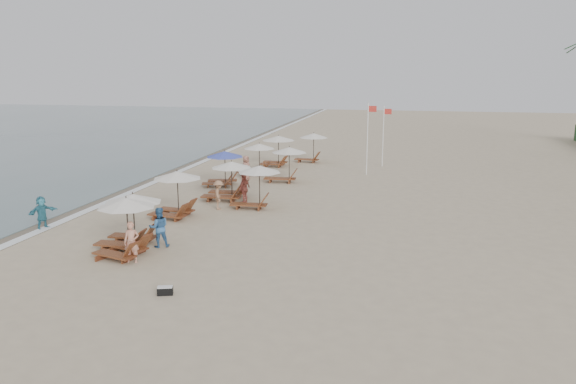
% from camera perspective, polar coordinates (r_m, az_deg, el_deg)
% --- Properties ---
extents(ground, '(160.00, 160.00, 0.00)m').
position_cam_1_polar(ground, '(23.07, -0.25, -5.58)').
color(ground, tan).
rests_on(ground, ground).
extents(wet_sand_band, '(3.20, 140.00, 0.01)m').
position_cam_1_polar(wet_sand_band, '(36.62, -15.95, 0.64)').
color(wet_sand_band, '#6B5E4C').
rests_on(wet_sand_band, ground).
extents(foam_line, '(0.50, 140.00, 0.02)m').
position_cam_1_polar(foam_line, '(36.02, -14.13, 0.56)').
color(foam_line, white).
rests_on(foam_line, ground).
extents(lounger_station_0, '(2.45, 2.19, 2.32)m').
position_cam_1_polar(lounger_station_0, '(22.49, -16.15, -3.28)').
color(lounger_station_0, brown).
rests_on(lounger_station_0, ground).
extents(lounger_station_1, '(2.61, 2.31, 2.20)m').
position_cam_1_polar(lounger_station_1, '(23.75, -15.63, -2.72)').
color(lounger_station_1, brown).
rests_on(lounger_station_1, ground).
extents(lounger_station_2, '(2.57, 2.34, 2.28)m').
position_cam_1_polar(lounger_station_2, '(27.91, -11.32, -0.10)').
color(lounger_station_2, brown).
rests_on(lounger_station_2, ground).
extents(lounger_station_3, '(2.72, 2.25, 2.13)m').
position_cam_1_polar(lounger_station_3, '(31.43, -6.13, 1.04)').
color(lounger_station_3, brown).
rests_on(lounger_station_3, ground).
extents(lounger_station_4, '(2.53, 2.29, 2.15)m').
position_cam_1_polar(lounger_station_4, '(35.16, -6.60, 2.48)').
color(lounger_station_4, brown).
rests_on(lounger_station_4, ground).
extents(lounger_station_5, '(2.46, 2.14, 2.13)m').
position_cam_1_polar(lounger_station_5, '(38.80, -3.18, 3.34)').
color(lounger_station_5, brown).
rests_on(lounger_station_5, ground).
extents(lounger_station_6, '(2.57, 2.45, 2.26)m').
position_cam_1_polar(lounger_station_6, '(42.06, -1.19, 4.30)').
color(lounger_station_6, brown).
rests_on(lounger_station_6, ground).
extents(inland_station_0, '(2.63, 2.24, 2.22)m').
position_cam_1_polar(inland_station_0, '(29.15, -3.30, 1.04)').
color(inland_station_0, brown).
rests_on(inland_station_0, ground).
extents(inland_station_1, '(2.73, 2.24, 2.22)m').
position_cam_1_polar(inland_station_1, '(36.01, -0.29, 3.10)').
color(inland_station_1, brown).
rests_on(inland_station_1, ground).
extents(inland_station_2, '(2.60, 2.24, 2.22)m').
position_cam_1_polar(inland_station_2, '(43.93, 2.32, 4.85)').
color(inland_station_2, brown).
rests_on(inland_station_2, ground).
extents(beachgoer_near, '(0.64, 0.51, 1.55)m').
position_cam_1_polar(beachgoer_near, '(21.94, -15.37, -4.85)').
color(beachgoer_near, tan).
rests_on(beachgoer_near, ground).
extents(beachgoer_mid_a, '(0.99, 0.93, 1.63)m').
position_cam_1_polar(beachgoer_mid_a, '(23.52, -12.78, -3.47)').
color(beachgoer_mid_a, '#35689F').
rests_on(beachgoer_mid_a, ground).
extents(beachgoer_mid_b, '(0.85, 1.10, 1.50)m').
position_cam_1_polar(beachgoer_mid_b, '(29.31, -6.94, -0.29)').
color(beachgoer_mid_b, '#986D4D').
rests_on(beachgoer_mid_b, ground).
extents(beachgoer_far_a, '(0.63, 1.03, 1.64)m').
position_cam_1_polar(beachgoer_far_a, '(30.41, -4.38, 0.35)').
color(beachgoer_far_a, '#AB5044').
rests_on(beachgoer_far_a, ground).
extents(beachgoer_far_b, '(0.64, 0.84, 1.56)m').
position_cam_1_polar(beachgoer_far_b, '(37.15, -4.23, 2.45)').
color(beachgoer_far_b, '#9D6655').
rests_on(beachgoer_far_b, ground).
extents(waterline_walker, '(0.95, 1.44, 1.48)m').
position_cam_1_polar(waterline_walker, '(27.89, -23.39, -1.88)').
color(waterline_walker, teal).
rests_on(waterline_walker, ground).
extents(duffel_bag, '(0.55, 0.39, 0.28)m').
position_cam_1_polar(duffel_bag, '(18.83, -12.18, -9.60)').
color(duffel_bag, black).
rests_on(duffel_bag, ground).
extents(flag_pole_near, '(0.60, 0.08, 4.85)m').
position_cam_1_polar(flag_pole_near, '(38.82, 8.00, 5.62)').
color(flag_pole_near, silver).
rests_on(flag_pole_near, ground).
extents(flag_pole_far, '(0.60, 0.08, 4.43)m').
position_cam_1_polar(flag_pole_far, '(42.50, 9.54, 5.83)').
color(flag_pole_far, silver).
rests_on(flag_pole_far, ground).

